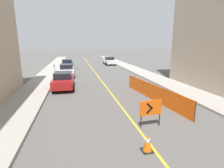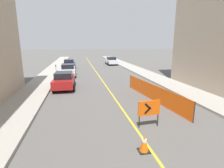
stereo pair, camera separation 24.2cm
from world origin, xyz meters
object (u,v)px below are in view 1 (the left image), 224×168
object	(u,v)px
parked_car_curb_near	(63,80)
arrow_barricade_primary	(151,109)
traffic_cone_fourth	(147,143)
parked_car_curb_mid	(67,70)
parked_car_curb_far	(67,64)
parked_car_opposite_side	(109,61)
parking_meter_far_curb	(54,67)

from	to	relation	value
parked_car_curb_near	arrow_barricade_primary	bearing A→B (deg)	-60.85
arrow_barricade_primary	parked_car_curb_near	xyz separation A→B (m)	(-4.73, 9.05, -0.17)
traffic_cone_fourth	parked_car_curb_mid	bearing A→B (deg)	101.79
arrow_barricade_primary	parked_car_curb_near	size ratio (longest dim) A/B	0.32
parked_car_curb_far	parked_car_opposite_side	size ratio (longest dim) A/B	0.99
parked_car_curb_mid	parking_meter_far_curb	world-z (taller)	parked_car_curb_mid
parked_car_curb_far	arrow_barricade_primary	bearing A→B (deg)	-76.82
traffic_cone_fourth	parked_car_curb_mid	size ratio (longest dim) A/B	0.17
parked_car_opposite_side	parking_meter_far_curb	bearing A→B (deg)	-134.79
arrow_barricade_primary	parked_car_opposite_side	xyz separation A→B (m)	(3.31, 27.18, -0.17)
parked_car_curb_near	parked_car_opposite_side	distance (m)	19.84
arrow_barricade_primary	parked_car_curb_near	world-z (taller)	parked_car_curb_near
arrow_barricade_primary	parking_meter_far_curb	distance (m)	17.80
arrow_barricade_primary	traffic_cone_fourth	bearing A→B (deg)	-121.71
arrow_barricade_primary	parked_car_curb_far	world-z (taller)	parked_car_curb_far
traffic_cone_fourth	parked_car_opposite_side	bearing A→B (deg)	81.59
parked_car_curb_far	parking_meter_far_curb	size ratio (longest dim) A/B	3.38
parked_car_opposite_side	parked_car_curb_near	bearing A→B (deg)	-116.33
parked_car_curb_mid	parked_car_curb_far	size ratio (longest dim) A/B	1.00
parked_car_curb_near	parked_car_curb_far	size ratio (longest dim) A/B	1.00
traffic_cone_fourth	parked_car_curb_mid	world-z (taller)	parked_car_curb_mid
parked_car_curb_near	parking_meter_far_curb	size ratio (longest dim) A/B	3.38
parked_car_curb_mid	parked_car_opposite_side	world-z (taller)	same
parked_car_curb_near	parked_car_curb_far	distance (m)	13.97
parked_car_curb_near	parking_meter_far_curb	distance (m)	7.77
traffic_cone_fourth	parking_meter_far_curb	size ratio (longest dim) A/B	0.57
parked_car_opposite_side	parking_meter_far_curb	xyz separation A→B (m)	(-9.61, -10.53, 0.28)
arrow_barricade_primary	parked_car_curb_mid	bearing A→B (deg)	102.03
parked_car_curb_mid	parking_meter_far_curb	distance (m)	1.91
arrow_barricade_primary	parking_meter_far_curb	bearing A→B (deg)	106.17
parked_car_opposite_side	parking_meter_far_curb	world-z (taller)	parked_car_opposite_side
parked_car_curb_near	parked_car_opposite_side	xyz separation A→B (m)	(8.04, 18.13, 0.00)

